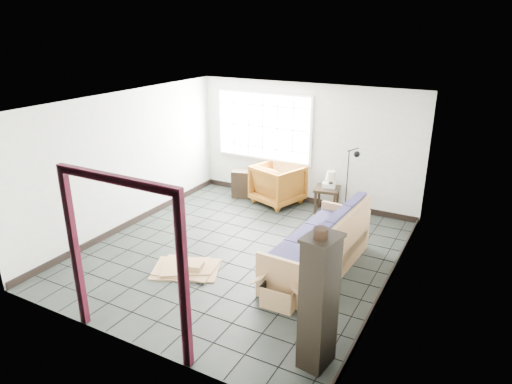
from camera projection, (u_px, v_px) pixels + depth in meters
The scene contains 15 objects.
ground at pixel (242, 252), 7.95m from camera, with size 5.50×5.50×0.00m, color black.
room_shell at pixel (242, 159), 7.39m from camera, with size 5.02×5.52×2.61m.
window_panel at pixel (263, 126), 10.06m from camera, with size 2.32×0.08×1.52m.
doorway_trim at pixel (123, 242), 5.24m from camera, with size 1.80×0.08×2.20m.
futon_sofa at pixel (322, 249), 7.23m from camera, with size 1.01×2.41×1.05m.
armchair at pixel (278, 182), 9.97m from camera, with size 0.93×0.87×0.96m, color brown.
side_table at pixel (327, 192), 9.47m from camera, with size 0.57×0.57×0.54m.
table_lamp at pixel (331, 176), 9.32m from camera, with size 0.29×0.29×0.37m.
projector at pixel (329, 185), 9.45m from camera, with size 0.31×0.26×0.09m.
floor_lamp at pixel (351, 181), 9.07m from camera, with size 0.40×0.34×1.50m.
console_shelf at pixel (250, 184), 10.35m from camera, with size 0.86×0.56×0.62m.
tall_shelf at pixel (319, 302), 5.07m from camera, with size 0.41×0.49×1.65m.
pot at pixel (321, 233), 4.72m from camera, with size 0.16×0.16×0.12m.
open_box at pixel (280, 295), 6.42m from camera, with size 0.79×0.41×0.44m.
cardboard_pile at pixel (187, 268), 7.36m from camera, with size 1.26×1.11×0.15m.
Camera 1 is at (3.60, -6.10, 3.76)m, focal length 32.00 mm.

